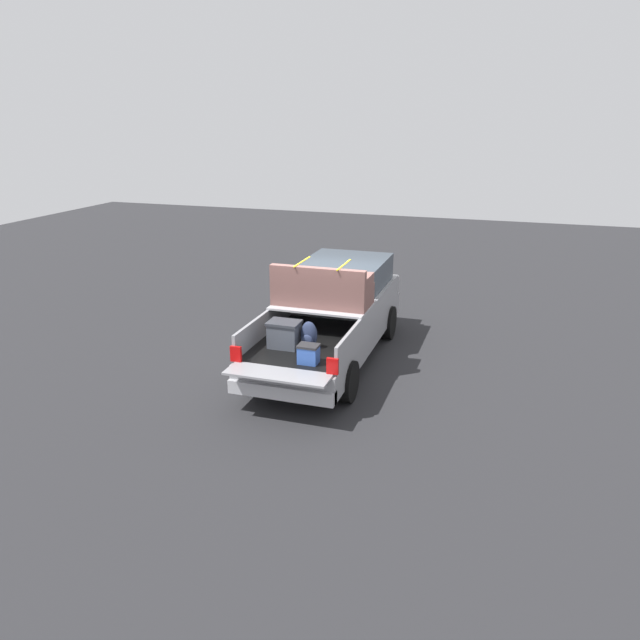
# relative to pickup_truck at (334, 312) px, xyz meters

# --- Properties ---
(ground_plane) EXTENTS (40.00, 40.00, 0.00)m
(ground_plane) POSITION_rel_pickup_truck_xyz_m (-0.38, -0.00, -0.97)
(ground_plane) COLOR #262628
(pickup_truck) EXTENTS (6.05, 2.06, 2.23)m
(pickup_truck) POSITION_rel_pickup_truck_xyz_m (0.00, 0.00, 0.00)
(pickup_truck) COLOR gray
(pickup_truck) RESTS_ON ground_plane
(trash_can) EXTENTS (0.60, 0.60, 0.98)m
(trash_can) POSITION_rel_pickup_truck_xyz_m (2.47, 1.30, -0.48)
(trash_can) COLOR #2D2D33
(trash_can) RESTS_ON ground_plane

